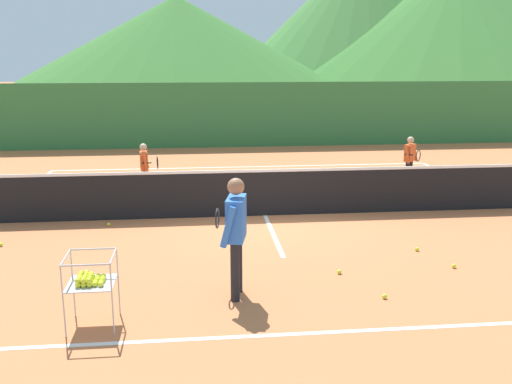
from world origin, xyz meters
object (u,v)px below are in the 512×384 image
Objects in this scene: student_0 at (145,164)px; student_1 at (410,156)px; tennis_ball_0 at (1,244)px; tennis_ball_6 at (384,296)px; tennis_ball_1 at (339,272)px; tennis_ball_5 at (417,249)px; tennis_ball_3 at (109,224)px; tennis_ball_2 at (454,266)px; ball_cart at (90,280)px; instructor at (236,226)px; tennis_net at (265,192)px.

student_0 is 6.60m from student_1.
tennis_ball_6 is (5.92, -2.82, 0.00)m from tennis_ball_0.
tennis_ball_1 and tennis_ball_5 have the same top height.
student_0 is at bearing 121.69° from tennis_ball_1.
student_1 is 18.08× the size of tennis_ball_3.
tennis_ball_5 is at bearing 29.22° from tennis_ball_1.
student_1 is 9.66m from tennis_ball_0.
student_1 is 18.08× the size of tennis_ball_0.
tennis_ball_2 is 1.00× the size of tennis_ball_3.
tennis_ball_2 is 1.76m from tennis_ball_6.
tennis_ball_0 is 5.84m from tennis_ball_1.
tennis_ball_5 and tennis_ball_6 have the same top height.
ball_cart is 13.22× the size of tennis_ball_0.
instructor is 24.50× the size of tennis_ball_2.
tennis_ball_1 is 1.79m from tennis_ball_5.
tennis_ball_0 is 1.00× the size of tennis_ball_3.
tennis_ball_2 is (5.17, -5.33, -0.71)m from student_0.
tennis_ball_2 is 1.00× the size of tennis_ball_5.
student_1 reaches higher than tennis_ball_3.
tennis_ball_3 is at bearing 142.90° from tennis_ball_1.
tennis_net is 170.92× the size of tennis_ball_6.
instructor is 24.50× the size of tennis_ball_6.
student_1 is at bearing 31.74° from tennis_net.
student_1 reaches higher than tennis_net.
tennis_ball_3 is (1.69, 1.04, 0.00)m from tennis_ball_0.
tennis_ball_0 is at bearing -148.40° from tennis_ball_3.
student_1 is at bearing 3.60° from student_0.
ball_cart is 13.22× the size of tennis_ball_3.
tennis_ball_0 is 1.00× the size of tennis_ball_1.
tennis_ball_6 is (3.83, 0.38, -0.56)m from ball_cart.
ball_cart is 5.50m from tennis_ball_5.
student_1 is 18.08× the size of tennis_ball_2.
tennis_ball_3 is (-0.52, -2.48, -0.71)m from student_0.
tennis_ball_3 is at bearing -172.30° from tennis_net.
tennis_ball_5 is (5.00, 2.21, -0.56)m from ball_cart.
tennis_net is at bearing 7.70° from tennis_ball_3.
student_1 is at bearing 24.08° from tennis_ball_0.
instructor is 4.30m from tennis_ball_3.
student_0 is 1.00× the size of student_1.
tennis_ball_2 is 0.87m from tennis_ball_5.
tennis_ball_1 is at bearing -77.54° from tennis_net.
instructor reaches higher than tennis_ball_2.
tennis_ball_0 is (-3.92, 2.51, -0.97)m from instructor.
ball_cart is at bearing -158.84° from tennis_ball_1.
tennis_ball_0 is at bearing -122.13° from student_0.
tennis_ball_5 is (-1.70, -4.93, -0.71)m from student_1.
tennis_ball_5 is at bearing -20.61° from tennis_ball_3.
tennis_ball_3 is at bearing -157.85° from student_1.
student_0 reaches higher than tennis_ball_3.
tennis_net is 12.93× the size of ball_cart.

